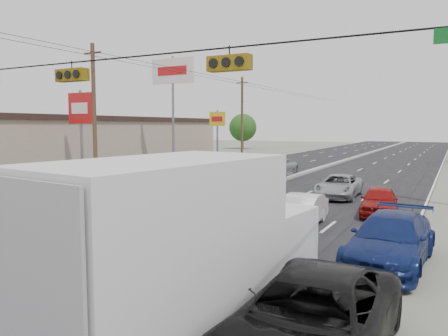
# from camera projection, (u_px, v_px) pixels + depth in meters

# --- Properties ---
(ground) EXTENTS (200.00, 200.00, 0.00)m
(ground) POSITION_uv_depth(u_px,v_px,m) (43.00, 256.00, 13.52)
(ground) COLOR #606356
(ground) RESTS_ON ground
(road_surface) EXTENTS (20.00, 160.00, 0.02)m
(road_surface) POSITION_uv_depth(u_px,v_px,m) (317.00, 170.00, 39.85)
(road_surface) COLOR black
(road_surface) RESTS_ON ground
(center_median) EXTENTS (0.50, 160.00, 0.20)m
(center_median) POSITION_uv_depth(u_px,v_px,m) (317.00, 169.00, 39.84)
(center_median) COLOR gray
(center_median) RESTS_ON ground
(strip_mall) EXTENTS (12.00, 42.00, 4.60)m
(strip_mall) POSITION_uv_depth(u_px,v_px,m) (70.00, 142.00, 47.45)
(strip_mall) COLOR tan
(strip_mall) RESTS_ON ground
(parking_lot) EXTENTS (10.00, 42.00, 0.02)m
(parking_lot) POSITION_uv_depth(u_px,v_px,m) (136.00, 166.00, 43.45)
(parking_lot) COLOR black
(parking_lot) RESTS_ON ground
(utility_pole_left_b) EXTENTS (1.60, 0.30, 10.00)m
(utility_pole_left_b) POSITION_uv_depth(u_px,v_px,m) (94.00, 111.00, 32.06)
(utility_pole_left_b) COLOR #422D1E
(utility_pole_left_b) RESTS_ON ground
(utility_pole_left_c) EXTENTS (1.60, 0.30, 10.00)m
(utility_pole_left_c) POSITION_uv_depth(u_px,v_px,m) (242.00, 117.00, 54.01)
(utility_pole_left_c) COLOR #422D1E
(utility_pole_left_c) RESTS_ON ground
(traffic_signals) EXTENTS (25.00, 0.30, 0.54)m
(traffic_signals) POSITION_uv_depth(u_px,v_px,m) (70.00, 74.00, 12.34)
(traffic_signals) COLOR black
(traffic_signals) RESTS_ON ground
(pole_sign_mid) EXTENTS (2.60, 0.25, 7.00)m
(pole_sign_mid) POSITION_uv_depth(u_px,v_px,m) (81.00, 113.00, 36.81)
(pole_sign_mid) COLOR slate
(pole_sign_mid) RESTS_ON ground
(pole_sign_billboard) EXTENTS (5.00, 0.25, 11.00)m
(pole_sign_billboard) POSITION_uv_depth(u_px,v_px,m) (173.00, 78.00, 44.05)
(pole_sign_billboard) COLOR slate
(pole_sign_billboard) RESTS_ON ground
(pole_sign_far) EXTENTS (2.20, 0.25, 6.00)m
(pole_sign_far) POSITION_uv_depth(u_px,v_px,m) (217.00, 123.00, 55.72)
(pole_sign_far) COLOR slate
(pole_sign_far) RESTS_ON ground
(tree_left_far) EXTENTS (4.80, 4.80, 6.12)m
(tree_left_far) POSITION_uv_depth(u_px,v_px,m) (243.00, 128.00, 76.15)
(tree_left_far) COLOR #382619
(tree_left_far) RESTS_ON ground
(box_truck) EXTENTS (3.16, 7.02, 3.44)m
(box_truck) POSITION_uv_depth(u_px,v_px,m) (186.00, 245.00, 8.32)
(box_truck) COLOR black
(box_truck) RESTS_ON ground
(tan_sedan) EXTENTS (2.42, 5.23, 1.48)m
(tan_sedan) POSITION_uv_depth(u_px,v_px,m) (98.00, 252.00, 11.41)
(tan_sedan) COLOR brown
(tan_sedan) RESTS_ON ground
(red_sedan) EXTENTS (2.15, 4.69, 1.49)m
(red_sedan) POSITION_uv_depth(u_px,v_px,m) (187.00, 213.00, 16.39)
(red_sedan) COLOR #99090E
(red_sedan) RESTS_ON ground
(black_suv) EXTENTS (2.49, 5.32, 1.47)m
(black_suv) POSITION_uv_depth(u_px,v_px,m) (312.00, 321.00, 7.38)
(black_suv) COLOR black
(black_suv) RESTS_ON ground
(queue_car_a) EXTENTS (1.83, 4.19, 1.41)m
(queue_car_a) POSITION_uv_depth(u_px,v_px,m) (233.00, 193.00, 21.76)
(queue_car_a) COLOR black
(queue_car_a) RESTS_ON ground
(queue_car_b) EXTENTS (1.45, 3.84, 1.25)m
(queue_car_b) POSITION_uv_depth(u_px,v_px,m) (301.00, 211.00, 17.47)
(queue_car_b) COLOR silver
(queue_car_b) RESTS_ON ground
(queue_car_c) EXTENTS (2.27, 4.64, 1.27)m
(queue_car_c) POSITION_uv_depth(u_px,v_px,m) (339.00, 186.00, 24.51)
(queue_car_c) COLOR #929599
(queue_car_c) RESTS_ON ground
(queue_car_d) EXTENTS (2.33, 5.11, 1.45)m
(queue_car_d) POSITION_uv_depth(u_px,v_px,m) (391.00, 240.00, 12.61)
(queue_car_d) COLOR navy
(queue_car_d) RESTS_ON ground
(queue_car_e) EXTENTS (1.95, 3.96, 1.30)m
(queue_car_e) POSITION_uv_depth(u_px,v_px,m) (379.00, 201.00, 19.62)
(queue_car_e) COLOR maroon
(queue_car_e) RESTS_ON ground
(oncoming_near) EXTENTS (2.16, 4.68, 1.32)m
(oncoming_near) POSITION_uv_depth(u_px,v_px,m) (138.00, 179.00, 27.79)
(oncoming_near) COLOR black
(oncoming_near) RESTS_ON ground
(oncoming_far) EXTENTS (3.11, 5.97, 1.60)m
(oncoming_far) POSITION_uv_depth(u_px,v_px,m) (275.00, 167.00, 34.40)
(oncoming_far) COLOR gray
(oncoming_far) RESTS_ON ground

